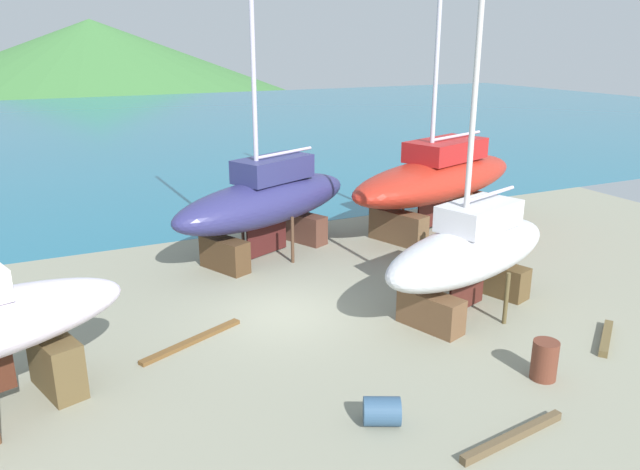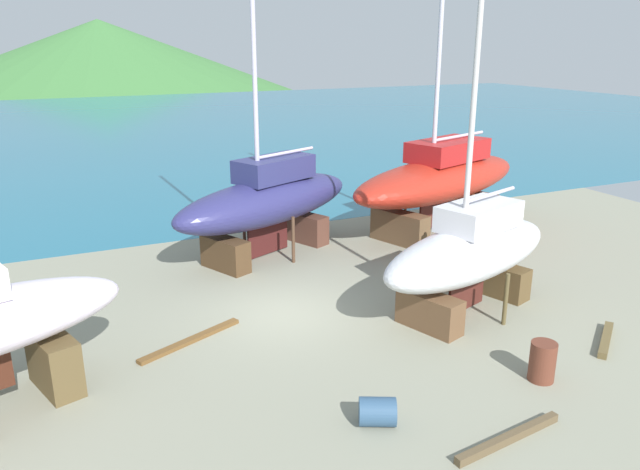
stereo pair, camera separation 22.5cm
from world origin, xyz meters
name	(u,v)px [view 2 (the right image)]	position (x,y,z in m)	size (l,w,h in m)	color
ground_plane	(316,346)	(0.00, -2.17, 0.00)	(40.87, 40.87, 0.00)	gray
sea_water	(108,129)	(0.00, 42.51, 0.00)	(143.78, 68.92, 0.01)	#246B87
headland_hill	(103,76)	(9.33, 132.11, 0.00)	(129.84, 129.84, 23.80)	#40783B
sailboat_large_starboard	(470,252)	(4.91, -1.99, 1.79)	(7.29, 4.34, 10.94)	brown
sailboat_mid_port	(268,201)	(1.39, 5.08, 2.03)	(8.37, 5.44, 11.72)	#4B331E
sailboat_small_center	(440,179)	(8.82, 5.01, 2.18)	(10.21, 6.04, 15.58)	brown
worker	(449,238)	(6.95, 1.70, 0.88)	(0.48, 0.48, 1.69)	#366E46
barrel_rust_mid	(377,412)	(-0.26, -5.79, 0.30)	(0.60, 0.60, 0.75)	#2F4E6E
barrel_tipped_right	(542,361)	(4.07, -5.87, 0.47)	(0.60, 0.60, 0.95)	brown
timber_plank_near	(191,340)	(-2.88, -0.59, 0.05)	(3.15, 0.23, 0.10)	brown
timber_short_skew	(509,438)	(1.79, -7.38, 0.09)	(2.77, 0.17, 0.18)	brown
timber_plank_far	(606,340)	(6.96, -5.19, 0.09)	(2.03, 0.21, 0.17)	brown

